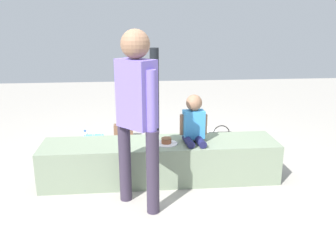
{
  "coord_description": "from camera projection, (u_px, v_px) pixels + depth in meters",
  "views": [
    {
      "loc": [
        -0.25,
        -3.44,
        1.62
      ],
      "look_at": [
        0.05,
        -0.26,
        0.66
      ],
      "focal_mm": 38.52,
      "sensor_mm": 36.0,
      "label": 1
    }
  ],
  "objects": [
    {
      "name": "adult_standing",
      "position": [
        137.0,
        105.0,
        2.97
      ],
      "size": [
        0.35,
        0.36,
        1.54
      ],
      "color": "#32293B",
      "rests_on": "ground_plane"
    },
    {
      "name": "handbag_brown_canvas",
      "position": [
        123.0,
        131.0,
        5.0
      ],
      "size": [
        0.26,
        0.12,
        0.29
      ],
      "color": "brown",
      "rests_on": "ground_plane"
    },
    {
      "name": "railing_post",
      "position": [
        155.0,
        112.0,
        4.49
      ],
      "size": [
        0.36,
        0.36,
        1.27
      ],
      "color": "black",
      "rests_on": "ground_plane"
    },
    {
      "name": "cake_box_white",
      "position": [
        205.0,
        135.0,
        4.92
      ],
      "size": [
        0.32,
        0.35,
        0.14
      ],
      "primitive_type": "cube",
      "rotation": [
        0.0,
        0.0,
        0.05
      ],
      "color": "white",
      "rests_on": "ground_plane"
    },
    {
      "name": "water_bottle_near_gift",
      "position": [
        85.0,
        139.0,
        4.65
      ],
      "size": [
        0.06,
        0.06,
        0.23
      ],
      "color": "silver",
      "rests_on": "ground_plane"
    },
    {
      "name": "ground_plane",
      "position": [
        161.0,
        179.0,
        3.77
      ],
      "size": [
        12.0,
        12.0,
        0.0
      ],
      "primitive_type": "plane",
      "color": "#A49E95"
    },
    {
      "name": "cake_plate",
      "position": [
        166.0,
        142.0,
        3.59
      ],
      "size": [
        0.22,
        0.22,
        0.07
      ],
      "color": "white",
      "rests_on": "concrete_ledge"
    },
    {
      "name": "child_seated",
      "position": [
        194.0,
        122.0,
        3.61
      ],
      "size": [
        0.28,
        0.32,
        0.48
      ],
      "color": "#1B1D48",
      "rests_on": "concrete_ledge"
    },
    {
      "name": "gift_bag",
      "position": [
        94.0,
        149.0,
        4.12
      ],
      "size": [
        0.22,
        0.08,
        0.38
      ],
      "color": "#59C6B2",
      "rests_on": "ground_plane"
    },
    {
      "name": "party_cup_red",
      "position": [
        126.0,
        144.0,
        4.62
      ],
      "size": [
        0.09,
        0.09,
        0.11
      ],
      "primitive_type": "cylinder",
      "color": "red",
      "rests_on": "ground_plane"
    },
    {
      "name": "concrete_ledge",
      "position": [
        160.0,
        161.0,
        3.71
      ],
      "size": [
        2.39,
        0.54,
        0.41
      ],
      "primitive_type": "cube",
      "color": "gray",
      "rests_on": "ground_plane"
    },
    {
      "name": "handbag_black_leather",
      "position": [
        221.0,
        141.0,
        4.56
      ],
      "size": [
        0.29,
        0.14,
        0.33
      ],
      "color": "black",
      "rests_on": "ground_plane"
    }
  ]
}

